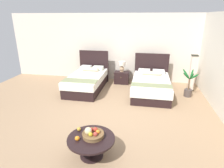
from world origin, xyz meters
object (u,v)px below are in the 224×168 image
(fruit_bowl, at_px, (93,134))
(nightstand, at_px, (122,78))
(loose_apple, at_px, (79,129))
(potted_palm, at_px, (188,88))
(table_lamp, at_px, (122,66))
(floor_lamp_corner, at_px, (192,73))
(bed_near_corner, at_px, (151,85))
(coffee_table, at_px, (91,142))
(loose_orange, at_px, (77,138))
(bed_near_window, at_px, (87,81))

(fruit_bowl, bearing_deg, nightstand, 90.30)
(loose_apple, xyz_separation_m, potted_palm, (2.65, 3.19, -0.14))
(table_lamp, distance_m, potted_palm, 2.56)
(floor_lamp_corner, bearing_deg, bed_near_corner, -158.20)
(coffee_table, xyz_separation_m, potted_palm, (2.35, 3.37, -0.00))
(nightstand, relative_size, coffee_table, 0.63)
(fruit_bowl, relative_size, floor_lamp_corner, 0.32)
(coffee_table, bearing_deg, loose_orange, -152.59)
(bed_near_corner, xyz_separation_m, loose_orange, (-1.35, -3.55, 0.15))
(bed_near_corner, bearing_deg, potted_palm, -3.23)
(bed_near_window, xyz_separation_m, bed_near_corner, (2.29, 0.00, -0.02))
(coffee_table, height_order, fruit_bowl, fruit_bowl)
(coffee_table, bearing_deg, nightstand, 90.02)
(nightstand, bearing_deg, loose_orange, -92.88)
(fruit_bowl, relative_size, potted_palm, 0.45)
(bed_near_window, height_order, fruit_bowl, bed_near_window)
(loose_apple, relative_size, potted_palm, 0.08)
(coffee_table, bearing_deg, table_lamp, 90.02)
(table_lamp, height_order, coffee_table, table_lamp)
(loose_orange, xyz_separation_m, floor_lamp_corner, (2.78, 4.13, 0.19))
(coffee_table, height_order, potted_palm, potted_palm)
(coffee_table, distance_m, loose_orange, 0.29)
(loose_orange, bearing_deg, bed_near_window, 104.78)
(nightstand, xyz_separation_m, coffee_table, (0.00, -4.29, 0.07))
(bed_near_corner, distance_m, fruit_bowl, 3.58)
(bed_near_window, height_order, floor_lamp_corner, floor_lamp_corner)
(bed_near_window, bearing_deg, bed_near_corner, 0.11)
(table_lamp, bearing_deg, potted_palm, -21.82)
(table_lamp, relative_size, potted_palm, 0.44)
(bed_near_window, height_order, bed_near_corner, bed_near_window)
(nightstand, height_order, table_lamp, table_lamp)
(bed_near_corner, xyz_separation_m, potted_palm, (1.22, -0.07, 0.01))
(bed_near_corner, bearing_deg, loose_apple, -113.63)
(fruit_bowl, relative_size, loose_apple, 5.30)
(bed_near_corner, xyz_separation_m, coffee_table, (-1.13, -3.44, 0.01))
(fruit_bowl, bearing_deg, potted_palm, 55.04)
(table_lamp, relative_size, loose_apple, 5.24)
(table_lamp, bearing_deg, bed_near_window, -142.92)
(coffee_table, bearing_deg, floor_lamp_corner, 57.50)
(coffee_table, bearing_deg, fruit_bowl, 63.91)
(table_lamp, xyz_separation_m, coffee_table, (0.00, -4.31, -0.41))
(bed_near_window, relative_size, table_lamp, 5.22)
(bed_near_corner, height_order, floor_lamp_corner, floor_lamp_corner)
(bed_near_window, height_order, loose_orange, bed_near_window)
(loose_orange, bearing_deg, bed_near_corner, 69.20)
(bed_near_corner, relative_size, table_lamp, 5.34)
(loose_apple, bearing_deg, fruit_bowl, -23.58)
(coffee_table, height_order, loose_apple, loose_apple)
(bed_near_window, relative_size, loose_orange, 24.44)
(loose_orange, bearing_deg, fruit_bowl, 32.99)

